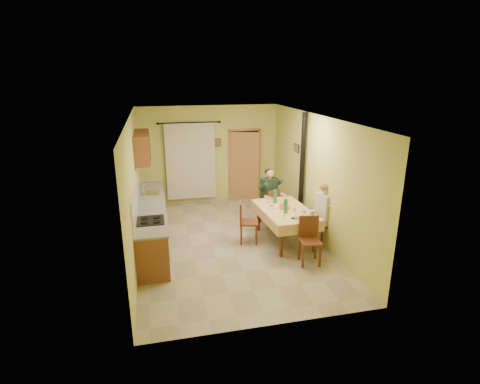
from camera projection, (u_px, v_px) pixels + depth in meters
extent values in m
cube|color=tan|center=(230.00, 242.00, 8.47)|extent=(4.00, 6.00, 0.01)
cube|color=#D4D66E|center=(209.00, 155.00, 10.83)|extent=(4.00, 0.04, 2.80)
cube|color=#D4D66E|center=(272.00, 242.00, 5.26)|extent=(4.00, 0.04, 2.80)
cube|color=#D4D66E|center=(134.00, 189.00, 7.62)|extent=(0.04, 6.00, 2.80)
cube|color=#D4D66E|center=(316.00, 178.00, 8.48)|extent=(0.04, 6.00, 2.80)
cube|color=white|center=(229.00, 117.00, 7.62)|extent=(4.00, 6.00, 0.04)
cube|color=brown|center=(152.00, 224.00, 8.35)|extent=(0.60, 3.60, 0.88)
cube|color=gray|center=(151.00, 205.00, 8.21)|extent=(0.64, 3.64, 0.04)
cube|color=white|center=(136.00, 191.00, 8.05)|extent=(0.02, 3.60, 0.66)
cube|color=silver|center=(150.00, 193.00, 8.95)|extent=(0.42, 0.42, 0.03)
cube|color=black|center=(151.00, 221.00, 7.27)|extent=(0.52, 0.56, 0.02)
cube|color=black|center=(167.00, 241.00, 7.48)|extent=(0.01, 0.55, 0.55)
cube|color=brown|center=(142.00, 147.00, 9.07)|extent=(0.35, 1.40, 0.70)
cylinder|color=black|center=(189.00, 123.00, 10.31)|extent=(1.70, 0.04, 0.04)
cube|color=silver|center=(191.00, 161.00, 10.67)|extent=(1.40, 0.06, 2.20)
cube|color=black|center=(244.00, 165.00, 11.16)|extent=(0.84, 0.03, 2.06)
cube|color=#B27B4A|center=(230.00, 166.00, 11.04)|extent=(0.06, 0.06, 2.12)
cube|color=#B27B4A|center=(259.00, 165.00, 11.24)|extent=(0.06, 0.06, 2.12)
cube|color=#B27B4A|center=(245.00, 130.00, 10.82)|extent=(0.96, 0.06, 0.06)
cube|color=#B27B4A|center=(245.00, 167.00, 11.04)|extent=(0.80, 0.25, 2.04)
cube|color=#E3BD79|center=(285.00, 210.00, 8.36)|extent=(1.12, 1.77, 0.04)
cube|color=#E3BD79|center=(302.00, 229.00, 7.61)|extent=(1.02, 0.08, 0.22)
cube|color=#E3BD79|center=(272.00, 202.00, 9.17)|extent=(1.02, 0.08, 0.22)
cube|color=#E3BD79|center=(264.00, 217.00, 8.25)|extent=(0.12, 1.71, 0.22)
cube|color=#E3BD79|center=(306.00, 212.00, 8.53)|extent=(0.12, 1.71, 0.22)
cylinder|color=white|center=(274.00, 200.00, 8.94)|extent=(0.25, 0.25, 0.02)
ellipsoid|color=#CC7233|center=(274.00, 199.00, 8.94)|extent=(0.12, 0.12, 0.05)
cylinder|color=white|center=(297.00, 219.00, 7.78)|extent=(0.25, 0.25, 0.02)
ellipsoid|color=#CC7233|center=(297.00, 218.00, 7.77)|extent=(0.12, 0.12, 0.05)
cylinder|color=white|center=(304.00, 213.00, 8.12)|extent=(0.25, 0.25, 0.02)
ellipsoid|color=#CC7233|center=(304.00, 212.00, 8.12)|extent=(0.12, 0.12, 0.05)
cylinder|color=white|center=(272.00, 207.00, 8.48)|extent=(0.25, 0.25, 0.02)
ellipsoid|color=#CC7233|center=(272.00, 206.00, 8.47)|extent=(0.12, 0.12, 0.05)
cylinder|color=#FF8245|center=(285.00, 207.00, 8.39)|extent=(0.26, 0.26, 0.08)
cylinder|color=white|center=(296.00, 217.00, 7.85)|extent=(0.28, 0.28, 0.02)
cube|color=tan|center=(295.00, 217.00, 7.84)|extent=(0.07, 0.07, 0.03)
cube|color=tan|center=(296.00, 216.00, 7.84)|extent=(0.07, 0.07, 0.03)
cube|color=tan|center=(297.00, 218.00, 7.79)|extent=(0.06, 0.05, 0.03)
cube|color=tan|center=(295.00, 218.00, 7.78)|extent=(0.06, 0.07, 0.03)
cube|color=tan|center=(296.00, 216.00, 7.84)|extent=(0.07, 0.07, 0.03)
cylinder|color=silver|center=(294.00, 209.00, 8.21)|extent=(0.07, 0.07, 0.10)
cylinder|color=silver|center=(285.00, 201.00, 8.70)|extent=(0.07, 0.07, 0.10)
cylinder|color=white|center=(312.00, 215.00, 7.65)|extent=(0.11, 0.11, 0.22)
cylinder|color=silver|center=(312.00, 214.00, 7.64)|extent=(0.02, 0.02, 0.30)
cube|color=#5C2C19|center=(269.00, 205.00, 9.41)|extent=(0.48, 0.48, 0.04)
cube|color=#5C2C19|center=(274.00, 198.00, 9.21)|extent=(0.36, 0.17, 0.43)
cube|color=#5C2C19|center=(310.00, 241.00, 7.41)|extent=(0.45, 0.45, 0.04)
cube|color=#5C2C19|center=(309.00, 226.00, 7.50)|extent=(0.40, 0.10, 0.46)
cube|color=#5C2C19|center=(324.00, 224.00, 8.27)|extent=(0.53, 0.53, 0.04)
cube|color=#5C2C19|center=(332.00, 211.00, 8.27)|extent=(0.14, 0.44, 0.50)
cube|color=#5C2C19|center=(249.00, 222.00, 8.35)|extent=(0.49, 0.49, 0.04)
cube|color=#5C2C19|center=(241.00, 212.00, 8.28)|extent=(0.14, 0.40, 0.46)
cube|color=#192D23|center=(272.00, 203.00, 9.31)|extent=(0.48, 0.50, 0.16)
cube|color=#192D23|center=(269.00, 189.00, 9.31)|extent=(0.45, 0.35, 0.54)
sphere|color=tan|center=(270.00, 174.00, 9.18)|extent=(0.21, 0.21, 0.21)
ellipsoid|color=black|center=(269.00, 172.00, 9.20)|extent=(0.21, 0.21, 0.16)
cube|color=beige|center=(328.00, 220.00, 8.29)|extent=(0.47, 0.44, 0.16)
cube|color=beige|center=(324.00, 206.00, 8.13)|extent=(0.31, 0.44, 0.54)
sphere|color=tan|center=(326.00, 188.00, 8.01)|extent=(0.21, 0.21, 0.21)
ellipsoid|color=olive|center=(325.00, 187.00, 7.98)|extent=(0.21, 0.21, 0.16)
cylinder|color=black|center=(302.00, 171.00, 9.01)|extent=(0.12, 0.12, 2.80)
cylinder|color=black|center=(299.00, 219.00, 9.39)|extent=(0.24, 0.24, 0.30)
cube|color=black|center=(218.00, 143.00, 10.75)|extent=(0.19, 0.03, 0.23)
cube|color=brown|center=(296.00, 148.00, 9.45)|extent=(0.03, 0.31, 0.21)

